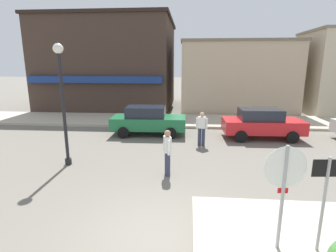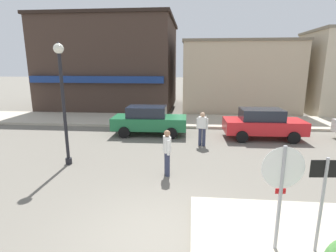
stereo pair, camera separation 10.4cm
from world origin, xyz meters
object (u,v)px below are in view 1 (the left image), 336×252
one_way_sign (324,195)px  pedestrian_crossing_far (202,128)px  stop_sign (284,185)px  lamp_post (62,87)px  parked_car_second (262,123)px  parked_car_nearest (148,120)px  pedestrian_crossing_near (167,151)px

one_way_sign → pedestrian_crossing_far: bearing=105.2°
pedestrian_crossing_far → stop_sign: bearing=-80.5°
lamp_post → parked_car_second: bearing=27.8°
lamp_post → parked_car_second: (8.38, 4.41, -2.15)m
lamp_post → one_way_sign: bearing=-31.6°
one_way_sign → parked_car_nearest: 10.36m
stop_sign → pedestrian_crossing_far: stop_sign is taller
parked_car_nearest → pedestrian_crossing_near: bearing=-74.4°
parked_car_nearest → stop_sign: bearing=-66.1°
one_way_sign → pedestrian_crossing_near: (-3.30, 3.73, -0.46)m
stop_sign → parked_car_second: 9.07m
parked_car_nearest → pedestrian_crossing_near: (1.52, -5.42, 0.06)m
one_way_sign → lamp_post: size_ratio=0.46×
stop_sign → lamp_post: 7.94m
parked_car_second → pedestrian_crossing_near: (-4.48, -5.11, 0.06)m
lamp_post → parked_car_second: lamp_post is taller
one_way_sign → pedestrian_crossing_near: 5.00m
parked_car_second → pedestrian_crossing_near: size_ratio=2.51×
one_way_sign → parked_car_second: size_ratio=0.52×
one_way_sign → parked_car_nearest: (-4.82, 9.15, -0.52)m
one_way_sign → parked_car_second: 8.94m
lamp_post → pedestrian_crossing_near: size_ratio=2.82×
pedestrian_crossing_near → one_way_sign: bearing=-48.5°
lamp_post → pedestrian_crossing_far: bearing=28.9°
parked_car_second → pedestrian_crossing_near: bearing=-131.3°
one_way_sign → parked_car_second: one_way_sign is taller
parked_car_second → pedestrian_crossing_far: size_ratio=2.51×
pedestrian_crossing_far → lamp_post: bearing=-151.1°
one_way_sign → pedestrian_crossing_near: size_ratio=1.30×
stop_sign → lamp_post: size_ratio=0.51×
pedestrian_crossing_near → pedestrian_crossing_far: same height
stop_sign → pedestrian_crossing_near: (-2.54, 3.72, -0.65)m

